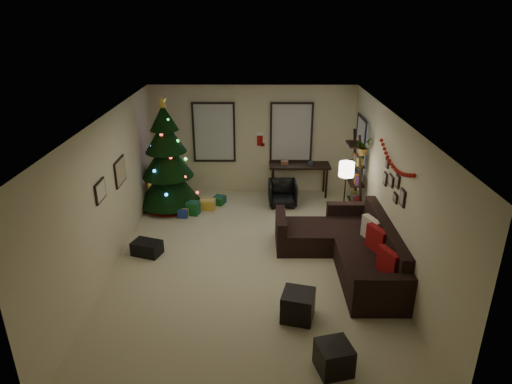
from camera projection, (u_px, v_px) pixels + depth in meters
floor at (250, 261)px, 8.41m from camera, size 7.00×7.00×0.00m
ceiling at (250, 119)px, 7.37m from camera, size 7.00×7.00×0.00m
wall_back at (253, 140)px, 11.13m from camera, size 5.00×0.00×5.00m
wall_front at (244, 325)px, 4.66m from camera, size 5.00×0.00×5.00m
wall_left at (108, 194)px, 7.90m from camera, size 0.00×7.00×7.00m
wall_right at (392, 195)px, 7.88m from camera, size 0.00×7.00×7.00m
window_back_left at (214, 132)px, 11.03m from camera, size 1.05×0.06×1.50m
window_back_right at (291, 132)px, 11.02m from camera, size 1.05×0.06×1.50m
window_right_wall at (361, 145)px, 10.18m from camera, size 0.06×0.90×1.30m
christmas_tree at (167, 163)px, 10.26m from camera, size 1.44×1.44×2.67m
presents at (190, 205)px, 10.48m from camera, size 1.50×1.01×0.30m
sofa at (349, 248)px, 8.25m from camera, size 2.00×2.90×0.90m
pillow_red_a at (388, 263)px, 7.13m from camera, size 0.28×0.45×0.44m
pillow_red_b at (377, 240)px, 7.82m from camera, size 0.30×0.48×0.47m
pillow_cream at (371, 230)px, 8.21m from camera, size 0.29×0.47×0.45m
ottoman_near at (298, 305)px, 6.79m from camera, size 0.57×0.57×0.44m
ottoman_far at (334, 358)px, 5.81m from camera, size 0.52×0.52×0.40m
desk at (299, 168)px, 11.10m from camera, size 1.49×0.53×0.81m
desk_chair at (283, 193)px, 10.66m from camera, size 0.61×0.58×0.61m
bookshelf at (357, 177)px, 9.82m from camera, size 0.30×0.58×1.97m
potted_plant at (363, 144)px, 9.21m from camera, size 0.54×0.55×0.46m
floor_lamp at (346, 174)px, 9.21m from camera, size 0.31×0.31×1.48m
art_map at (120, 172)px, 8.50m from camera, size 0.04×0.60×0.50m
art_abstract at (100, 191)px, 7.43m from camera, size 0.04×0.45×0.35m
gallery at (394, 185)px, 7.73m from camera, size 0.03×1.25×0.54m
garland at (395, 162)px, 7.56m from camera, size 0.08×1.90×0.30m
stocking_left at (247, 135)px, 11.12m from camera, size 0.20×0.05×0.36m
stocking_right at (260, 139)px, 11.12m from camera, size 0.20×0.05×0.36m
storage_bin at (147, 248)px, 8.59m from camera, size 0.62×0.51×0.27m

